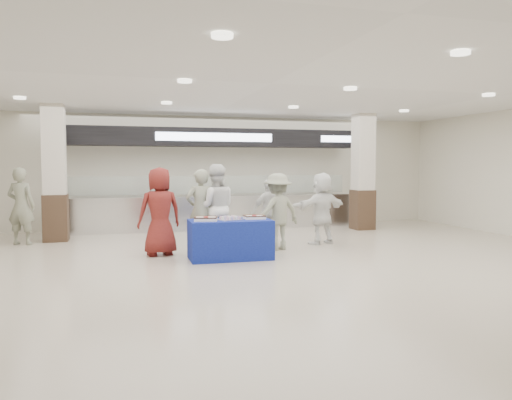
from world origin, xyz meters
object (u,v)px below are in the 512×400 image
object	(u,v)px
soldier_a	(200,211)
sheet_cake_left	(206,218)
chef_tall	(215,207)
display_table	(230,239)
civilian_white	(322,208)
cupcake_tray	(230,218)
civilian_maroon	(160,211)
sheet_cake_right	(254,217)
soldier_b	(278,212)
soldier_bg	(21,206)
chef_short	(270,213)

from	to	relation	value
soldier_a	sheet_cake_left	bearing A→B (deg)	75.31
chef_tall	display_table	bearing A→B (deg)	100.73
sheet_cake_left	civilian_white	xyz separation A→B (m)	(2.88, 1.26, 0.02)
sheet_cake_left	cupcake_tray	distance (m)	0.47
display_table	civilian_maroon	distance (m)	1.55
civilian_maroon	civilian_white	xyz separation A→B (m)	(3.67, 0.48, -0.06)
civilian_maroon	display_table	bearing A→B (deg)	137.85
sheet_cake_right	soldier_b	bearing A→B (deg)	44.76
display_table	soldier_b	size ratio (longest dim) A/B	0.96
sheet_cake_right	soldier_bg	size ratio (longest dim) A/B	0.23
sheet_cake_right	civilian_maroon	size ratio (longest dim) A/B	0.22
sheet_cake_left	chef_short	world-z (taller)	chef_short
sheet_cake_right	civilian_maroon	bearing A→B (deg)	157.96
chef_tall	civilian_white	xyz separation A→B (m)	(2.49, 0.19, -0.09)
soldier_b	chef_tall	bearing A→B (deg)	-29.33
sheet_cake_right	chef_tall	distance (m)	1.15
sheet_cake_right	soldier_a	xyz separation A→B (m)	(-0.91, 0.90, 0.06)
sheet_cake_right	chef_short	distance (m)	1.43
civilian_maroon	civilian_white	bearing A→B (deg)	176.10
sheet_cake_left	chef_short	bearing A→B (deg)	38.41
sheet_cake_right	chef_tall	world-z (taller)	chef_tall
soldier_b	sheet_cake_right	bearing A→B (deg)	28.28
sheet_cake_right	soldier_bg	bearing A→B (deg)	147.75
sheet_cake_left	soldier_bg	xyz separation A→B (m)	(-3.67, 2.99, 0.08)
sheet_cake_right	chef_tall	xyz separation A→B (m)	(-0.57, 0.99, 0.11)
cupcake_tray	soldier_a	world-z (taller)	soldier_a
civilian_white	sheet_cake_right	bearing A→B (deg)	13.30
sheet_cake_left	soldier_bg	distance (m)	4.73
display_table	chef_tall	world-z (taller)	chef_tall
display_table	soldier_bg	xyz separation A→B (m)	(-4.14, 2.96, 0.50)
civilian_maroon	sheet_cake_left	bearing A→B (deg)	124.06
chef_short	civilian_white	size ratio (longest dim) A/B	0.91
sheet_cake_left	cupcake_tray	xyz separation A→B (m)	(0.47, 0.02, -0.01)
display_table	soldier_b	distance (m)	1.47
display_table	civilian_maroon	bearing A→B (deg)	150.08
cupcake_tray	chef_tall	distance (m)	1.05
chef_tall	soldier_bg	distance (m)	4.49
display_table	sheet_cake_right	distance (m)	0.64
cupcake_tray	soldier_bg	distance (m)	5.10
sheet_cake_right	soldier_a	size ratio (longest dim) A/B	0.23
sheet_cake_right	soldier_a	distance (m)	1.28
civilian_white	soldier_bg	bearing A→B (deg)	-33.22
sheet_cake_right	cupcake_tray	size ratio (longest dim) A/B	0.77
sheet_cake_right	chef_short	bearing A→B (deg)	60.68
display_table	sheet_cake_right	xyz separation A→B (m)	(0.49, 0.04, 0.42)
soldier_bg	cupcake_tray	bearing A→B (deg)	165.99
civilian_maroon	chef_short	distance (m)	2.51
sheet_cake_right	sheet_cake_left	bearing A→B (deg)	-175.98
civilian_maroon	soldier_bg	distance (m)	3.64
sheet_cake_left	civilian_maroon	size ratio (longest dim) A/B	0.27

